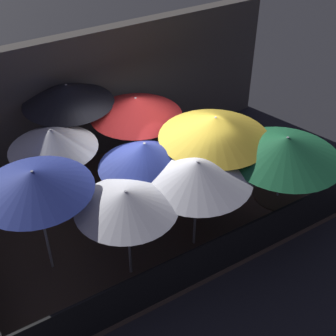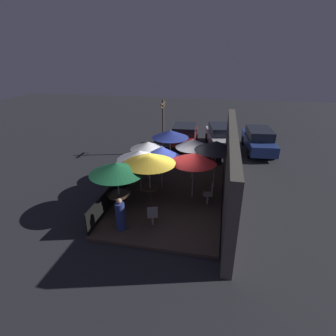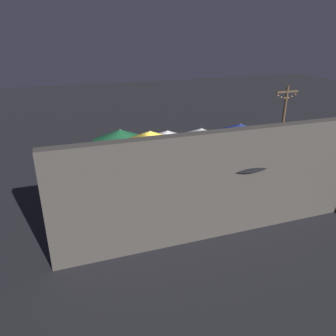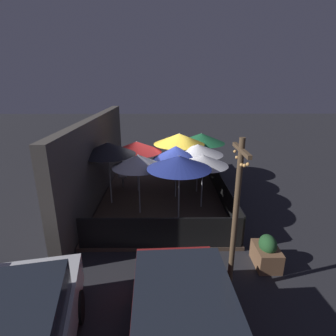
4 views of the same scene
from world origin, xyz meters
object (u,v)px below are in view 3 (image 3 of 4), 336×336
Objects in this scene: patio_umbrella_7 at (237,154)px; dining_table_0 at (122,167)px; patio_umbrella_8 at (190,141)px; planter_box at (248,150)px; patio_umbrella_0 at (120,135)px; patio_umbrella_2 at (201,133)px; patio_umbrella_3 at (240,146)px; patio_chair_0 at (184,207)px; dining_table_1 at (151,176)px; patron_0 at (92,177)px; patio_umbrella_4 at (190,155)px; patio_umbrella_1 at (150,137)px; patio_umbrella_6 at (168,136)px; light_post at (283,122)px; patio_umbrella_5 at (240,129)px; patio_chair_1 at (109,190)px; parked_car_0 at (328,151)px.

dining_table_0 is (2.95, -3.87, -1.60)m from patio_umbrella_7.
patio_umbrella_8 is 2.42× the size of planter_box.
patio_umbrella_0 reaches higher than patio_umbrella_2.
patio_chair_0 is (2.54, 1.08, -1.45)m from patio_umbrella_3.
dining_table_1 is 0.82× the size of patio_chair_0.
patron_0 is at bearing -37.99° from patio_umbrella_7.
patio_umbrella_4 reaches higher than dining_table_1.
patio_umbrella_1 is 2.54m from patio_umbrella_2.
patron_0 reaches higher than dining_table_1.
patio_umbrella_4 is at bearing 120.62° from patio_umbrella_0.
planter_box is (-4.13, -2.26, -1.63)m from patio_umbrella_8.
patio_umbrella_2 is 1.52× the size of patron_0.
patio_umbrella_6 is 2.27m from dining_table_0.
patio_umbrella_6 is at bearing 1.34° from light_post.
patio_umbrella_8 is at bearing 151.38° from patio_umbrella_0.
patio_umbrella_2 is 4.13m from light_post.
patio_umbrella_5 is at bearing 177.20° from dining_table_1.
patio_umbrella_6 is at bearing -92.19° from patio_umbrella_4.
patio_umbrella_3 is 2.07m from patio_umbrella_4.
patron_0 reaches higher than dining_table_0.
patron_0 is (0.45, -1.14, 0.11)m from patio_chair_1.
patio_umbrella_8 is 0.59× the size of light_post.
patio_umbrella_7 is 0.67× the size of light_post.
patio_umbrella_1 is 1.21m from patio_umbrella_6.
patio_umbrella_5 is (-1.26, 0.93, 0.31)m from patio_umbrella_2.
patio_chair_0 is at bearing 36.23° from patio_umbrella_5.
patio_chair_1 is (2.09, -2.05, -0.03)m from patio_chair_0.
patio_umbrella_1 reaches higher than planter_box.
patio_umbrella_7 reaches higher than patio_umbrella_5.
patron_0 is (3.71, -0.77, -1.29)m from patio_umbrella_8.
patio_umbrella_8 is 3.02m from patio_chair_0.
patio_umbrella_6 is 2.35× the size of planter_box.
patio_umbrella_2 is at bearing -70.14° from patron_0.
patron_0 is 0.33× the size of parked_car_0.
patio_umbrella_0 is at bearing -35.14° from patio_umbrella_3.
dining_table_0 is at bearing -11.56° from patio_umbrella_6.
dining_table_0 is at bearing -49.25° from patron_0.
patio_umbrella_3 is 1.64× the size of patron_0.
patio_umbrella_7 is (-1.12, 3.49, 0.32)m from patio_umbrella_6.
patio_chair_0 reaches higher than patio_chair_1.
patio_chair_0 is 8.28m from parked_car_0.
patio_umbrella_7 reaches higher than patio_umbrella_1.
parked_car_0 is at bearing 137.95° from planter_box.
patron_0 is 8.85m from light_post.
parked_car_0 is at bearing 178.95° from patio_umbrella_8.
patio_umbrella_6 is 7.53m from parked_car_0.
patio_umbrella_5 reaches higher than dining_table_1.
patio_umbrella_8 is 5.15m from light_post.
patio_umbrella_3 is 0.54× the size of parked_car_0.
patio_umbrella_6 is 2.69× the size of dining_table_1.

